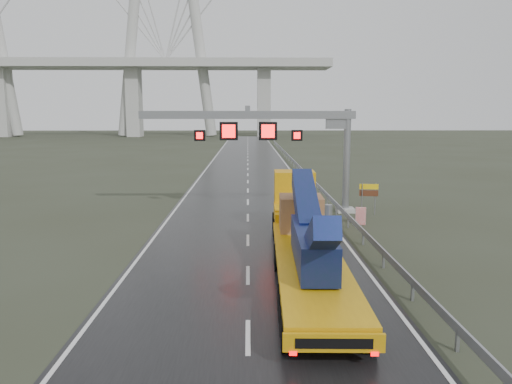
{
  "coord_description": "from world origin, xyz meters",
  "views": [
    {
      "loc": [
        0.01,
        -16.56,
        6.84
      ],
      "look_at": [
        0.39,
        6.76,
        3.2
      ],
      "focal_mm": 35.0,
      "sensor_mm": 36.0,
      "label": 1
    }
  ],
  "objects_px": {
    "striped_barrier": "(361,216)",
    "exit_sign_pair": "(369,193)",
    "sign_gantry": "(278,132)",
    "heavy_haul_truck": "(303,225)"
  },
  "relations": [
    {
      "from": "striped_barrier",
      "to": "exit_sign_pair",
      "type": "bearing_deg",
      "value": 77.87
    },
    {
      "from": "sign_gantry",
      "to": "striped_barrier",
      "type": "bearing_deg",
      "value": -38.72
    },
    {
      "from": "sign_gantry",
      "to": "heavy_haul_truck",
      "type": "height_order",
      "value": "sign_gantry"
    },
    {
      "from": "exit_sign_pair",
      "to": "striped_barrier",
      "type": "bearing_deg",
      "value": -104.48
    },
    {
      "from": "sign_gantry",
      "to": "heavy_haul_truck",
      "type": "distance_m",
      "value": 12.2
    },
    {
      "from": "heavy_haul_truck",
      "to": "exit_sign_pair",
      "type": "xyz_separation_m",
      "value": [
        5.68,
        10.53,
        -0.12
      ]
    },
    {
      "from": "heavy_haul_truck",
      "to": "exit_sign_pair",
      "type": "distance_m",
      "value": 11.97
    },
    {
      "from": "sign_gantry",
      "to": "striped_barrier",
      "type": "xyz_separation_m",
      "value": [
        4.98,
        -3.99,
        -5.08
      ]
    },
    {
      "from": "sign_gantry",
      "to": "exit_sign_pair",
      "type": "relative_size",
      "value": 6.83
    },
    {
      "from": "sign_gantry",
      "to": "heavy_haul_truck",
      "type": "xyz_separation_m",
      "value": [
        0.49,
        -11.53,
        -3.97
      ]
    }
  ]
}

